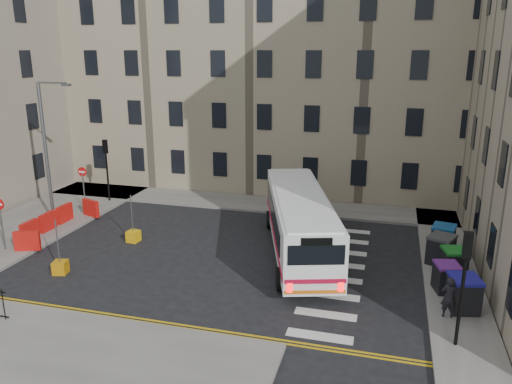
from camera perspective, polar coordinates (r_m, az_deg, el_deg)
The scene contains 20 objects.
ground at distance 24.65m, azimuth 0.02°, elevation -7.67°, with size 120.00×120.00×0.00m, color black.
pavement_north at distance 34.09m, azimuth -5.89°, elevation -0.85°, with size 36.00×3.20×0.15m, color slate.
pavement_east at distance 27.75m, azimuth 20.68°, elevation -5.82°, with size 2.40×26.00×0.15m, color slate.
pavement_west at distance 31.84m, azimuth -24.59°, elevation -3.49°, with size 6.00×22.00×0.15m, color slate.
terrace_north at distance 39.49m, azimuth -3.95°, elevation 14.09°, with size 38.30×10.80×17.20m.
traffic_light_east at distance 17.92m, azimuth 22.72°, elevation -8.39°, with size 0.28×0.22×4.10m.
traffic_light_nw at distance 34.23m, azimuth -16.74°, elevation 3.46°, with size 0.28×0.22×4.10m.
streetlamp at distance 30.92m, azimuth -22.90°, elevation 4.37°, with size 0.50×0.22×8.14m.
no_entry_north at distance 33.06m, azimuth -19.17°, elevation 1.40°, with size 0.60×0.08×3.00m.
no_entry_south at distance 27.82m, azimuth -27.20°, elevation -2.16°, with size 0.60×0.08×3.00m.
roadworks_barriers at distance 29.98m, azimuth -22.13°, elevation -3.20°, with size 1.66×6.26×1.00m.
bus at distance 24.81m, azimuth 4.96°, elevation -3.23°, with size 5.71×11.37×3.03m.
wheelie_bin_a at distance 21.18m, azimuth 22.64°, elevation -10.64°, with size 1.31×1.44×1.36m.
wheelie_bin_b at distance 22.50m, azimuth 20.93°, elevation -9.09°, with size 1.18×1.28×1.20m.
wheelie_bin_c at distance 24.06m, azimuth 21.66°, elevation -7.47°, with size 1.22×1.32×1.25m.
wheelie_bin_d at distance 25.16m, azimuth 20.37°, elevation -6.15°, with size 1.49×1.57×1.37m.
wheelie_bin_e at distance 26.62m, azimuth 20.60°, elevation -4.99°, with size 1.32×1.44×1.35m.
pedestrian at distance 20.40m, azimuth 21.18°, elevation -11.15°, with size 0.59×0.39×1.61m, color black.
bollard_yellow at distance 27.49m, azimuth -13.84°, elevation -4.93°, with size 0.60×0.60×0.60m, color #DFA40C.
bollard_chevron at distance 24.73m, azimuth -21.44°, elevation -8.01°, with size 0.60×0.60×0.60m, color #BF7C0B.
Camera 1 is at (5.97, -21.78, 9.88)m, focal length 35.00 mm.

